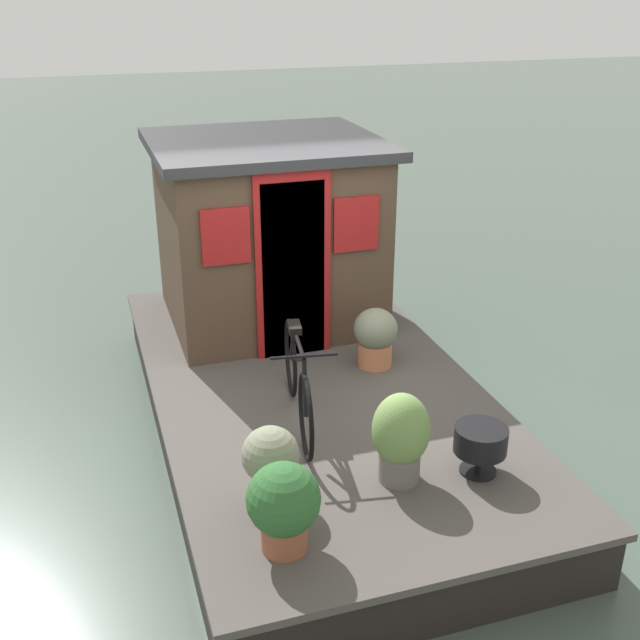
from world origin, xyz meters
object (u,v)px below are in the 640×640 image
charcoal_grill (481,441)px  potted_plant_basil (375,336)px  potted_plant_sage (401,436)px  houseboat_cabin (268,231)px  potted_plant_succulent (271,461)px  potted_plant_lavender (284,505)px  bicycle (298,381)px

charcoal_grill → potted_plant_basil: bearing=2.9°
potted_plant_basil → potted_plant_sage: 1.82m
potted_plant_basil → potted_plant_sage: (-1.75, 0.50, 0.06)m
houseboat_cabin → potted_plant_succulent: size_ratio=3.92×
potted_plant_succulent → potted_plant_sage: (-0.04, -0.95, 0.04)m
potted_plant_lavender → potted_plant_sage: (0.46, -0.99, 0.03)m
houseboat_cabin → potted_plant_basil: (-1.40, -0.65, -0.66)m
potted_plant_lavender → charcoal_grill: 1.63m
potted_plant_basil → potted_plant_lavender: bearing=146.0°
bicycle → potted_plant_succulent: bearing=153.6°
potted_plant_basil → potted_plant_succulent: 2.24m
potted_plant_basil → potted_plant_lavender: potted_plant_lavender is taller
bicycle → houseboat_cabin: bearing=-8.5°
potted_plant_succulent → potted_plant_sage: potted_plant_sage is taller
bicycle → charcoal_grill: bearing=-135.6°
potted_plant_basil → charcoal_grill: bearing=-177.1°
houseboat_cabin → potted_plant_lavender: houseboat_cabin is taller
potted_plant_basil → potted_plant_sage: size_ratio=0.82×
bicycle → potted_plant_sage: (-0.99, -0.47, -0.01)m
bicycle → charcoal_grill: (-1.09, -1.07, -0.12)m
bicycle → potted_plant_basil: (0.76, -0.97, -0.07)m
bicycle → potted_plant_succulent: size_ratio=2.87×
bicycle → potted_plant_basil: bearing=-52.2°
potted_plant_lavender → potted_plant_sage: size_ratio=0.88×
potted_plant_lavender → charcoal_grill: potted_plant_lavender is taller
houseboat_cabin → potted_plant_sage: (-3.15, -0.15, -0.60)m
potted_plant_basil → houseboat_cabin: bearing=25.1°
charcoal_grill → potted_plant_lavender: bearing=103.0°
houseboat_cabin → charcoal_grill: size_ratio=5.77×
houseboat_cabin → charcoal_grill: 3.40m
potted_plant_lavender → charcoal_grill: size_ratio=1.57×
potted_plant_lavender → potted_plant_sage: bearing=-65.0°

